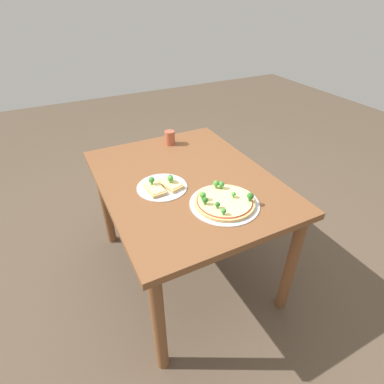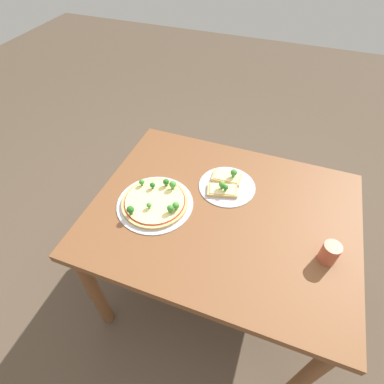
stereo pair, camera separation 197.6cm
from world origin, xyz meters
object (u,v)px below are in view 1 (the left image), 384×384
Objects in this scene: dining_table at (186,193)px; pizza_tray_whole at (224,201)px; pizza_tray_slice at (162,186)px; drinking_cup at (170,138)px.

pizza_tray_whole is (0.29, 0.06, 0.11)m from dining_table.
dining_table is 4.30× the size of pizza_tray_slice.
pizza_tray_slice is 0.52m from drinking_cup.
dining_table is at bearing -12.10° from drinking_cup.
dining_table is at bearing -167.82° from pizza_tray_whole.
pizza_tray_whole is at bearing 12.18° from dining_table.
pizza_tray_whole is 0.33m from pizza_tray_slice.
pizza_tray_slice is (0.03, -0.15, 0.11)m from dining_table.
dining_table is 0.32m from pizza_tray_whole.
dining_table is 12.59× the size of drinking_cup.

